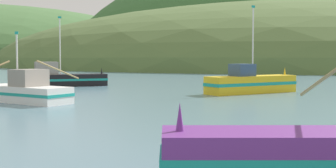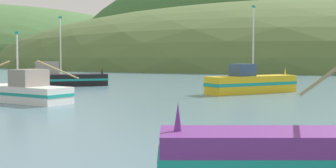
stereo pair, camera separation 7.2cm
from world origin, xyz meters
TOP-DOWN VIEW (x-y plane):
  - hill_mid_right at (23.79, 184.33)m, footprint 170.39×136.31m
  - hill_mid_left at (29.18, 160.52)m, footprint 214.59×171.67m
  - fishing_boat_white at (-18.03, 29.63)m, footprint 7.65×9.25m
  - fishing_boat_yellow at (-1.83, 38.86)m, footprint 8.23×6.83m
  - fishing_boat_black at (-21.13, 45.90)m, footprint 9.59×6.37m

SIDE VIEW (x-z plane):
  - hill_mid_right at x=23.79m, z-range -39.51..39.51m
  - hill_mid_left at x=29.18m, z-range -20.50..20.50m
  - fishing_boat_white at x=-18.03m, z-range -1.68..3.22m
  - fishing_boat_black at x=-21.13m, z-range -2.83..4.48m
  - fishing_boat_yellow at x=-1.83m, z-range -2.88..4.62m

